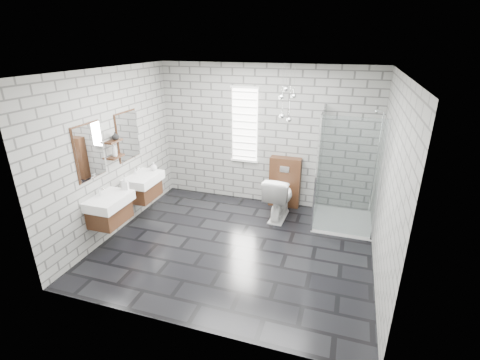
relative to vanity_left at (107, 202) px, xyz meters
The scene contains 20 objects.
floor 2.13m from the vanity_left, 16.19° to the left, with size 4.20×3.60×0.02m, color black.
ceiling 2.79m from the vanity_left, 16.19° to the left, with size 4.20×3.60×0.02m, color white.
wall_back 3.09m from the vanity_left, 51.10° to the left, with size 4.20×0.02×2.70m, color #969691.
wall_front 2.36m from the vanity_left, 33.37° to the right, with size 4.20×0.02×2.70m, color #969691.
wall_left 0.84m from the vanity_left, 110.12° to the left, with size 0.02×3.60×2.70m, color #969691.
wall_right 4.10m from the vanity_left, ahead, with size 0.02×3.60×2.70m, color #969691.
vanity_left is the anchor object (origin of this frame).
vanity_right 0.96m from the vanity_left, 90.00° to the left, with size 0.47×0.70×1.57m.
shelf_lower 0.77m from the vanity_left, 103.70° to the left, with size 0.14×0.30×0.03m, color #4A2A16.
shelf_upper 0.97m from the vanity_left, 103.70° to the left, with size 0.14×0.30×0.03m, color #4A2A16.
window 2.89m from the vanity_left, 57.17° to the left, with size 0.56×0.05×1.48m.
cistern_panel 3.27m from the vanity_left, 43.69° to the left, with size 0.60×0.20×1.00m, color #4A2A16.
flush_plate 3.19m from the vanity_left, 42.33° to the left, with size 0.18×0.01×0.12m, color silver.
shower_enclosure 3.83m from the vanity_left, 27.00° to the left, with size 1.00×1.00×2.03m.
pendant_cluster 3.33m from the vanity_left, 38.92° to the left, with size 0.27×0.24×0.93m.
toilet 2.94m from the vanity_left, 36.16° to the left, with size 0.46×0.81×0.82m, color white.
soap_bottle_a 0.40m from the vanity_left, 68.86° to the left, with size 0.09×0.09×0.20m, color #B2B2B2.
soap_bottle_b 1.24m from the vanity_left, 85.28° to the left, with size 0.12×0.12×0.16m, color #B2B2B2.
soap_bottle_c 0.84m from the vanity_left, 103.37° to the left, with size 0.08×0.08×0.22m, color #B2B2B2.
vase 1.06m from the vanity_left, 101.64° to the left, with size 0.12×0.12×0.12m, color #B2B2B2.
Camera 1 is at (1.53, -4.55, 3.09)m, focal length 26.00 mm.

